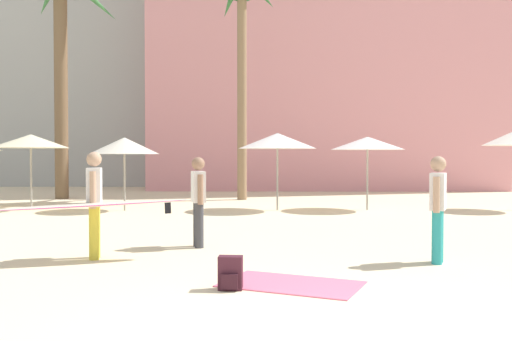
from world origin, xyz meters
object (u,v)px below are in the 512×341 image
object	(u,v)px
palm_tree_far_left	(60,3)
cafe_umbrella_3	(124,146)
cafe_umbrella_6	(31,141)
backpack	(230,274)
beach_towel	(291,284)
cafe_umbrella_0	(368,143)
person_far_right	(198,198)
person_mid_right	(438,205)
cafe_umbrella_2	(277,141)
person_mid_left	(92,202)

from	to	relation	value
palm_tree_far_left	cafe_umbrella_3	bearing A→B (deg)	-51.96
cafe_umbrella_6	backpack	distance (m)	12.54
palm_tree_far_left	beach_towel	size ratio (longest dim) A/B	5.48
palm_tree_far_left	cafe_umbrella_3	size ratio (longest dim) A/B	4.28
cafe_umbrella_0	person_far_right	xyz separation A→B (m)	(-4.36, -7.20, -1.17)
cafe_umbrella_3	cafe_umbrella_6	world-z (taller)	cafe_umbrella_6
person_mid_right	cafe_umbrella_2	bearing A→B (deg)	-52.42
cafe_umbrella_2	person_mid_left	xyz separation A→B (m)	(-3.11, -8.36, -1.21)
cafe_umbrella_0	person_mid_left	distance (m)	10.44
beach_towel	person_far_right	size ratio (longest dim) A/B	1.06
cafe_umbrella_6	beach_towel	xyz separation A→B (m)	(7.68, -10.00, -2.13)
person_far_right	cafe_umbrella_3	bearing A→B (deg)	-81.07
cafe_umbrella_6	person_mid_left	bearing A→B (deg)	-61.39
palm_tree_far_left	cafe_umbrella_3	world-z (taller)	palm_tree_far_left
palm_tree_far_left	person_mid_right	world-z (taller)	palm_tree_far_left
cafe_umbrella_0	person_mid_right	distance (m)	8.75
beach_towel	person_far_right	distance (m)	3.49
cafe_umbrella_2	cafe_umbrella_3	distance (m)	4.69
cafe_umbrella_0	cafe_umbrella_2	world-z (taller)	cafe_umbrella_2
cafe_umbrella_2	beach_towel	bearing A→B (deg)	-89.92
palm_tree_far_left	person_mid_left	world-z (taller)	palm_tree_far_left
cafe_umbrella_3	cafe_umbrella_6	bearing A→B (deg)	175.39
cafe_umbrella_3	beach_towel	size ratio (longest dim) A/B	1.28
cafe_umbrella_0	backpack	distance (m)	11.21
cafe_umbrella_6	person_far_right	bearing A→B (deg)	-49.04
cafe_umbrella_3	palm_tree_far_left	bearing A→B (deg)	128.04
person_mid_left	person_mid_right	size ratio (longest dim) A/B	1.84
person_mid_right	person_far_right	world-z (taller)	person_mid_right
cafe_umbrella_6	backpack	world-z (taller)	cafe_umbrella_6
cafe_umbrella_3	cafe_umbrella_6	distance (m)	3.00
cafe_umbrella_3	cafe_umbrella_6	xyz separation A→B (m)	(-2.99, 0.24, 0.15)
palm_tree_far_left	person_far_right	bearing A→B (deg)	-59.39
cafe_umbrella_3	person_mid_right	size ratio (longest dim) A/B	1.34
cafe_umbrella_0	person_mid_right	xyz separation A→B (m)	(-0.44, -8.66, -1.16)
cafe_umbrella_0	beach_towel	bearing A→B (deg)	-105.29
person_far_right	cafe_umbrella_2	bearing A→B (deg)	-118.28
cafe_umbrella_0	backpack	world-z (taller)	cafe_umbrella_0
cafe_umbrella_2	cafe_umbrella_6	bearing A→B (deg)	-179.98
cafe_umbrella_2	cafe_umbrella_0	bearing A→B (deg)	3.57
person_mid_left	person_far_right	size ratio (longest dim) A/B	1.86
cafe_umbrella_2	backpack	size ratio (longest dim) A/B	5.73
cafe_umbrella_3	person_mid_left	bearing A→B (deg)	-79.04
person_far_right	backpack	bearing A→B (deg)	88.20
cafe_umbrella_3	backpack	bearing A→B (deg)	-68.69
person_mid_right	person_mid_left	bearing A→B (deg)	20.77
palm_tree_far_left	person_mid_left	bearing A→B (deg)	-67.69
cafe_umbrella_0	beach_towel	world-z (taller)	cafe_umbrella_0
palm_tree_far_left	person_mid_left	size ratio (longest dim) A/B	3.12
person_mid_left	beach_towel	bearing A→B (deg)	140.02
cafe_umbrella_6	backpack	xyz separation A→B (m)	(6.91, -10.29, -1.93)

